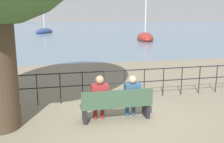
{
  "coord_description": "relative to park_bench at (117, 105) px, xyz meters",
  "views": [
    {
      "loc": [
        -1.64,
        -6.37,
        2.76
      ],
      "look_at": [
        0.0,
        0.5,
        1.26
      ],
      "focal_mm": 40.0,
      "sensor_mm": 36.0,
      "label": 1
    }
  ],
  "objects": [
    {
      "name": "ground_plane",
      "position": [
        0.0,
        0.06,
        -0.44
      ],
      "size": [
        1000.0,
        1000.0,
        0.0
      ],
      "primitive_type": "plane",
      "color": "#7A705B"
    },
    {
      "name": "park_bench",
      "position": [
        0.0,
        0.0,
        0.0
      ],
      "size": [
        1.97,
        0.45,
        0.9
      ],
      "color": "#334C38",
      "rests_on": "ground_plane"
    },
    {
      "name": "sailboat_1",
      "position": [
        -3.07,
        45.2,
        -0.15
      ],
      "size": [
        4.36,
        6.93,
        7.2
      ],
      "rotation": [
        0.0,
        0.0,
        -0.36
      ],
      "color": "navy",
      "rests_on": "ground_plane"
    },
    {
      "name": "seated_person_left",
      "position": [
        -0.46,
        0.08,
        0.27
      ],
      "size": [
        0.45,
        0.35,
        1.28
      ],
      "color": "maroon",
      "rests_on": "ground_plane"
    },
    {
      "name": "promenade_railing",
      "position": [
        -0.0,
        1.76,
        0.26
      ],
      "size": [
        14.66,
        0.04,
        1.05
      ],
      "color": "black",
      "rests_on": "ground_plane"
    },
    {
      "name": "sailboat_3",
      "position": [
        10.39,
        25.13,
        -0.12
      ],
      "size": [
        3.99,
        7.38,
        9.09
      ],
      "rotation": [
        0.0,
        0.0,
        -0.28
      ],
      "color": "maroon",
      "rests_on": "ground_plane"
    },
    {
      "name": "seated_person_right",
      "position": [
        0.46,
        0.08,
        0.24
      ],
      "size": [
        0.44,
        0.35,
        1.23
      ],
      "color": "navy",
      "rests_on": "ground_plane"
    },
    {
      "name": "harbor_water",
      "position": [
        0.0,
        159.16,
        -0.44
      ],
      "size": [
        600.0,
        300.0,
        0.01
      ],
      "color": "slate",
      "rests_on": "ground_plane"
    }
  ]
}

